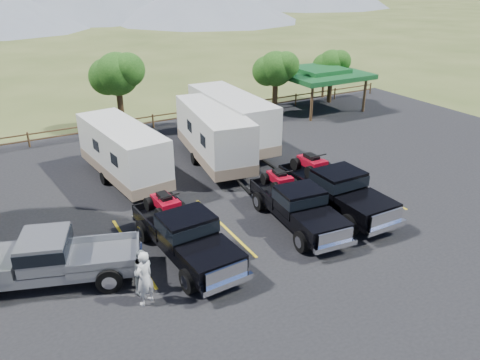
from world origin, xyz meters
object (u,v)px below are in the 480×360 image
pickup_silver (52,258)px  person_a (144,278)px  trailer_left (123,153)px  trailer_right (231,121)px  pavilion (319,73)px  person_b (143,271)px  trailer_center (214,135)px  rig_center (296,204)px  rig_right (334,187)px  rig_left (184,233)px

pickup_silver → person_a: (2.41, -2.66, 0.02)m
trailer_left → trailer_right: (7.14, 1.73, 0.16)m
pavilion → person_b: bearing=-141.1°
trailer_right → trailer_left: bearing=-164.9°
trailer_center → pickup_silver: (-9.74, -7.15, -0.69)m
rig_center → pickup_silver: (-9.76, 0.70, 0.02)m
rig_right → trailer_center: trailer_center is taller
trailer_left → person_b: (-2.07, -9.22, -0.76)m
pickup_silver → person_b: size_ratio=4.02×
rig_left → trailer_right: bearing=49.3°
trailer_left → person_b: bearing=-109.1°
rig_left → trailer_right: (7.15, 9.60, 0.73)m
pickup_silver → person_b: 3.28m
trailer_center → trailer_right: size_ratio=0.97×
trailer_left → person_a: 10.14m
pavilion → trailer_center: pavilion is taller
rig_right → trailer_left: 10.61m
pavilion → person_a: 25.45m
rig_center → trailer_center: trailer_center is taller
trailer_left → trailer_right: 7.35m
rig_right → person_b: 9.64m
rig_right → trailer_right: bearing=91.5°
trailer_center → trailer_right: trailer_right is taller
pavilion → person_a: (-19.52, -16.24, -1.77)m
trailer_center → person_a: 12.27m
trailer_left → pickup_silver: trailer_left is taller
trailer_left → trailer_center: bearing=-7.1°
trailer_left → person_b: 9.48m
trailer_left → rig_right: bearing=-52.0°
rig_center → person_a: (-7.35, -1.96, 0.03)m
trailer_center → person_b: size_ratio=5.71×
pavilion → rig_right: pavilion is taller
rig_right → pickup_silver: (-12.08, 0.36, -0.08)m
trailer_right → rig_left: bearing=-125.2°
rig_left → trailer_right: trailer_right is taller
person_b → trailer_center: bearing=12.1°
pavilion → person_a: pavilion is taller
trailer_left → pickup_silver: (-4.65, -7.21, -0.60)m
rig_left → pickup_silver: bearing=167.9°
rig_center → person_a: size_ratio=3.08×
person_a → trailer_right: bearing=-155.0°
rig_right → trailer_left: size_ratio=0.75×
rig_left → rig_center: 5.12m
rig_center → trailer_right: (2.04, 9.64, 0.77)m
person_a → person_b: size_ratio=1.22×
trailer_center → trailer_right: bearing=49.1°
trailer_right → pickup_silver: bearing=-141.3°
rig_left → person_b: size_ratio=3.90×
rig_right → person_a: size_ratio=3.32×
rig_left → person_b: bearing=-150.8°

